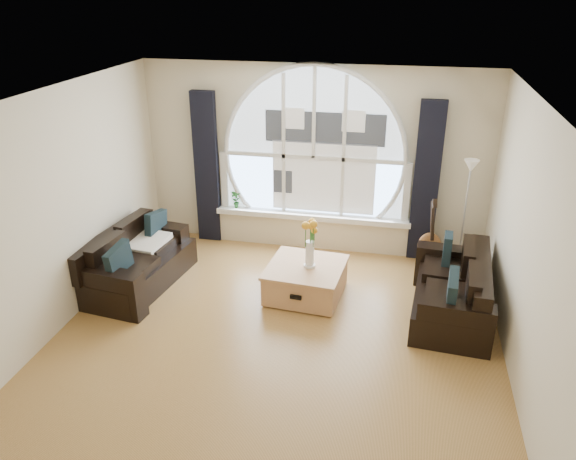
% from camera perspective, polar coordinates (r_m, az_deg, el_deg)
% --- Properties ---
extents(ground, '(5.00, 5.50, 0.01)m').
position_cam_1_polar(ground, '(6.32, -1.69, -12.05)').
color(ground, brown).
rests_on(ground, ground).
extents(ceiling, '(5.00, 5.50, 0.01)m').
position_cam_1_polar(ceiling, '(5.20, -2.06, 12.70)').
color(ceiling, silver).
rests_on(ceiling, ground).
extents(wall_back, '(5.00, 0.01, 2.70)m').
position_cam_1_polar(wall_back, '(8.15, 2.66, 7.17)').
color(wall_back, beige).
rests_on(wall_back, ground).
extents(wall_front, '(5.00, 0.01, 2.70)m').
position_cam_1_polar(wall_front, '(3.46, -13.15, -20.18)').
color(wall_front, beige).
rests_on(wall_front, ground).
extents(wall_left, '(0.01, 5.50, 2.70)m').
position_cam_1_polar(wall_left, '(6.63, -23.39, 1.03)').
color(wall_left, beige).
rests_on(wall_left, ground).
extents(wall_right, '(0.01, 5.50, 2.70)m').
position_cam_1_polar(wall_right, '(5.64, 23.71, -3.01)').
color(wall_right, beige).
rests_on(wall_right, ground).
extents(attic_slope, '(0.92, 5.50, 0.72)m').
position_cam_1_polar(attic_slope, '(5.23, 22.32, 7.03)').
color(attic_slope, silver).
rests_on(attic_slope, ground).
extents(arched_window, '(2.60, 0.06, 2.15)m').
position_cam_1_polar(arched_window, '(8.04, 2.66, 8.99)').
color(arched_window, silver).
rests_on(arched_window, wall_back).
extents(window_sill, '(2.90, 0.22, 0.08)m').
position_cam_1_polar(window_sill, '(8.34, 2.44, 1.45)').
color(window_sill, white).
rests_on(window_sill, wall_back).
extents(window_frame, '(2.76, 0.08, 2.15)m').
position_cam_1_polar(window_frame, '(8.02, 2.63, 8.93)').
color(window_frame, white).
rests_on(window_frame, wall_back).
extents(neighbor_house, '(1.70, 0.02, 1.50)m').
position_cam_1_polar(neighbor_house, '(8.04, 3.69, 8.03)').
color(neighbor_house, silver).
rests_on(neighbor_house, wall_back).
extents(curtain_left, '(0.35, 0.12, 2.30)m').
position_cam_1_polar(curtain_left, '(8.49, -8.29, 6.23)').
color(curtain_left, black).
rests_on(curtain_left, ground).
extents(curtain_right, '(0.35, 0.12, 2.30)m').
position_cam_1_polar(curtain_right, '(8.02, 13.89, 4.68)').
color(curtain_right, black).
rests_on(curtain_right, ground).
extents(sofa_left, '(1.06, 1.78, 0.75)m').
position_cam_1_polar(sofa_left, '(7.60, -15.13, -2.71)').
color(sofa_left, black).
rests_on(sofa_left, ground).
extents(sofa_right, '(0.96, 1.71, 0.73)m').
position_cam_1_polar(sofa_right, '(6.98, 16.34, -5.43)').
color(sofa_right, black).
rests_on(sofa_right, ground).
extents(coffee_chest, '(1.02, 1.02, 0.46)m').
position_cam_1_polar(coffee_chest, '(7.18, 1.82, -5.02)').
color(coffee_chest, tan).
rests_on(coffee_chest, ground).
extents(throw_blanket, '(0.62, 0.62, 0.10)m').
position_cam_1_polar(throw_blanket, '(7.76, -14.39, -1.23)').
color(throw_blanket, silver).
rests_on(throw_blanket, sofa_left).
extents(vase_flowers, '(0.24, 0.24, 0.70)m').
position_cam_1_polar(vase_flowers, '(6.90, 2.25, -0.88)').
color(vase_flowers, white).
rests_on(vase_flowers, coffee_chest).
extents(floor_lamp, '(0.24, 0.24, 1.60)m').
position_cam_1_polar(floor_lamp, '(7.92, 17.51, 1.29)').
color(floor_lamp, '#B2B2B2').
rests_on(floor_lamp, ground).
extents(guitar, '(0.42, 0.35, 1.06)m').
position_cam_1_polar(guitar, '(8.00, 14.36, -0.21)').
color(guitar, brown).
rests_on(guitar, ground).
extents(potted_plant, '(0.15, 0.10, 0.28)m').
position_cam_1_polar(potted_plant, '(8.53, -5.35, 3.18)').
color(potted_plant, '#1E6023').
rests_on(potted_plant, window_sill).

